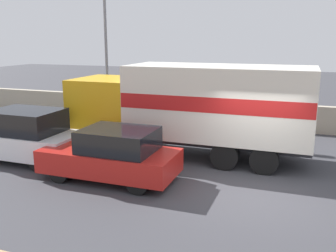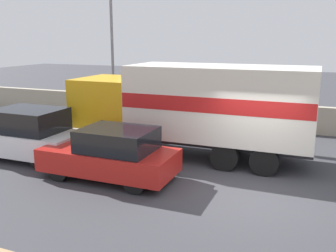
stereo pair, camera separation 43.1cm
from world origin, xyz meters
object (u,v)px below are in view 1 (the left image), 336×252
street_lamp (105,25)px  car_hatchback (112,155)px  box_truck (193,105)px  car_sedan_second (21,136)px

street_lamp → car_hatchback: 9.11m
box_truck → car_sedan_second: size_ratio=1.91×
street_lamp → car_sedan_second: (0.34, -6.57, -3.79)m
box_truck → street_lamp: bearing=-37.1°
street_lamp → car_hatchback: bearing=-60.5°
box_truck → car_hatchback: box_truck is taller
car_hatchback → car_sedan_second: bearing=-9.2°
car_hatchback → car_sedan_second: size_ratio=0.91×
car_sedan_second → box_truck: bearing=-156.0°
car_hatchback → car_sedan_second: 3.77m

